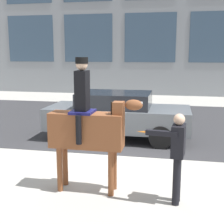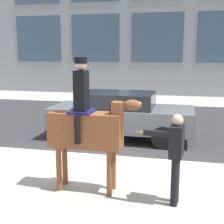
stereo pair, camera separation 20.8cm
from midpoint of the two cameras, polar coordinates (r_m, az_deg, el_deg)
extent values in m
plane|color=#9E9B93|center=(7.97, 0.11, -9.04)|extent=(80.00, 80.00, 0.00)
cube|color=#2D2D30|center=(12.46, 5.03, -1.75)|extent=(22.87, 8.50, 0.01)
cube|color=#33475B|center=(22.38, -13.02, 12.89)|extent=(3.22, 0.02, 3.04)
cube|color=#33475B|center=(20.95, -2.79, 13.31)|extent=(3.22, 0.02, 3.04)
cube|color=#33475B|center=(20.22, 8.56, 13.30)|extent=(3.22, 0.02, 3.04)
cube|color=brown|center=(6.06, -3.87, -3.30)|extent=(1.43, 0.45, 0.68)
cylinder|color=brown|center=(6.31, 1.18, -10.17)|extent=(0.11, 0.11, 0.89)
cylinder|color=brown|center=(6.03, 0.54, -11.19)|extent=(0.11, 0.11, 0.89)
cylinder|color=brown|center=(6.60, -7.71, -9.32)|extent=(0.11, 0.11, 0.89)
cylinder|color=brown|center=(6.33, -8.73, -10.24)|extent=(0.11, 0.11, 0.89)
cube|color=brown|center=(5.83, 2.00, -0.43)|extent=(0.20, 0.24, 0.47)
cube|color=black|center=(5.85, 0.85, -0.18)|extent=(0.04, 0.08, 0.43)
ellipsoid|color=brown|center=(5.75, 4.78, 1.27)|extent=(0.34, 0.20, 0.20)
cube|color=silver|center=(5.73, 5.78, 1.43)|extent=(0.12, 0.05, 0.08)
cylinder|color=black|center=(6.35, -10.39, -3.81)|extent=(0.09, 0.09, 0.55)
cube|color=#14144C|center=(6.01, -4.57, 0.07)|extent=(0.43, 0.48, 0.05)
cube|color=black|center=(5.94, -4.62, 3.94)|extent=(0.22, 0.32, 0.76)
sphere|color=#D1A889|center=(5.91, -4.70, 8.64)|extent=(0.22, 0.22, 0.22)
cylinder|color=black|center=(5.90, -4.71, 9.39)|extent=(0.24, 0.24, 0.12)
cylinder|color=black|center=(6.32, -3.76, -2.09)|extent=(0.11, 0.11, 0.54)
cylinder|color=black|center=(5.82, -5.35, -3.23)|extent=(0.11, 0.11, 0.54)
cylinder|color=black|center=(5.79, 12.39, -12.43)|extent=(0.13, 0.13, 0.89)
cylinder|color=black|center=(5.94, 12.60, -11.84)|extent=(0.13, 0.13, 0.89)
cube|color=black|center=(5.62, 12.80, -5.24)|extent=(0.27, 0.42, 0.57)
sphere|color=#D1A889|center=(5.53, 12.96, -1.41)|extent=(0.20, 0.20, 0.20)
cube|color=black|center=(5.45, 9.75, -3.94)|extent=(0.56, 0.16, 0.09)
cone|color=orange|center=(5.52, 6.19, -3.65)|extent=(0.18, 0.07, 0.04)
cube|color=#51565B|center=(9.89, 2.33, -1.05)|extent=(4.47, 1.81, 0.68)
cube|color=black|center=(9.81, 1.72, 2.26)|extent=(2.23, 1.60, 0.46)
cylinder|color=black|center=(9.00, 10.02, -4.63)|extent=(0.67, 0.22, 0.67)
cylinder|color=black|center=(10.62, 10.53, -2.28)|extent=(0.67, 0.22, 0.67)
cylinder|color=black|center=(9.54, -6.84, -3.66)|extent=(0.67, 0.22, 0.67)
cylinder|color=black|center=(11.08, -3.91, -1.58)|extent=(0.67, 0.22, 0.67)
camera|label=1|loc=(0.10, -89.09, 0.17)|focal=50.00mm
camera|label=2|loc=(0.10, 90.91, -0.17)|focal=50.00mm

